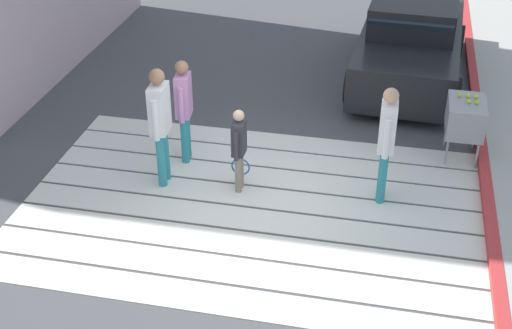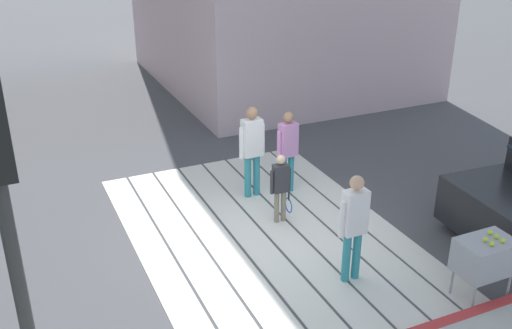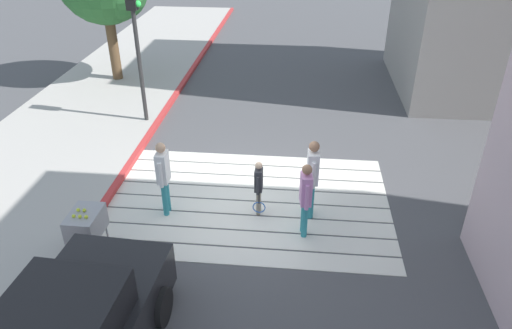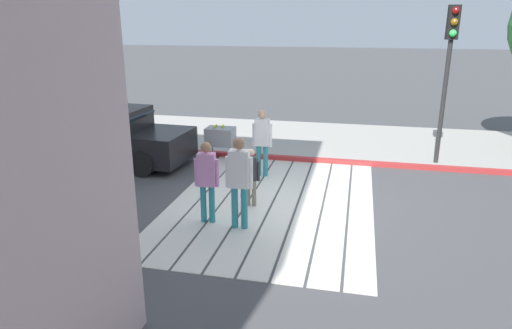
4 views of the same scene
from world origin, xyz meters
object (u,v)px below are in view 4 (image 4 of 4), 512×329
Objects in this scene: pedestrian_adult_lead at (239,177)px; pedestrian_adult_trailing at (262,138)px; pedestrian_adult_side at (207,177)px; tennis_ball_cart at (220,136)px; car_parked_near_curb at (113,137)px; traffic_light_corner at (449,54)px; pedestrian_child_with_racket at (251,174)px.

pedestrian_adult_trailing is at bearing -175.98° from pedestrian_adult_lead.
tennis_ball_cart is at bearing -166.54° from pedestrian_adult_side.
traffic_light_corner reaches higher than car_parked_near_curb.
pedestrian_adult_lead is (4.30, 1.69, 0.36)m from tennis_ball_cart.
pedestrian_adult_side is at bearing -32.80° from pedestrian_child_with_racket.
car_parked_near_curb is 9.29m from traffic_light_corner.
pedestrian_adult_trailing reaches higher than car_parked_near_curb.
traffic_light_corner reaches higher than tennis_ball_cart.
traffic_light_corner is 3.27× the size of pedestrian_child_with_racket.
pedestrian_child_with_racket is (2.02, 0.18, -0.28)m from pedestrian_adult_trailing.
pedestrian_adult_lead is at bearing 2.33° from pedestrian_child_with_racket.
pedestrian_adult_lead is at bearing -40.83° from traffic_light_corner.
pedestrian_adult_lead is at bearing 4.02° from pedestrian_adult_trailing.
tennis_ball_cart is (-0.90, 2.87, -0.04)m from car_parked_near_curb.
traffic_light_corner is 6.46m from tennis_ball_cart.
pedestrian_adult_lead is 3.16m from pedestrian_adult_trailing.
car_parked_near_curb is at bearing -116.70° from pedestrian_child_with_racket.
pedestrian_adult_side is (4.17, 1.00, 0.27)m from tennis_ball_cart.
car_parked_near_curb is at bearing -79.91° from traffic_light_corner.
car_parked_near_curb is at bearing -126.72° from pedestrian_adult_lead.
pedestrian_adult_side is (-0.13, -0.69, -0.09)m from pedestrian_adult_lead.
traffic_light_corner reaches higher than pedestrian_adult_trailing.
tennis_ball_cart is at bearing -83.53° from traffic_light_corner.
pedestrian_child_with_racket reaches higher than tennis_ball_cart.
pedestrian_adult_side is (3.02, -0.47, -0.05)m from pedestrian_adult_trailing.
pedestrian_adult_side is 1.28× the size of pedestrian_child_with_racket.
pedestrian_adult_side is at bearing -8.80° from pedestrian_adult_trailing.
pedestrian_adult_side is at bearing -100.89° from pedestrian_adult_lead.
car_parked_near_curb is at bearing -93.27° from pedestrian_adult_trailing.
pedestrian_adult_trailing is 2.05m from pedestrian_child_with_racket.
car_parked_near_curb reaches higher than pedestrian_child_with_racket.
pedestrian_adult_side reaches higher than car_parked_near_curb.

